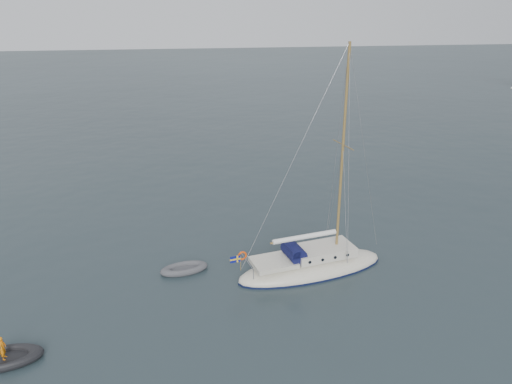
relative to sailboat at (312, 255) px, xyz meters
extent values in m
plane|color=black|center=(-2.85, 0.68, -1.11)|extent=(300.00, 300.00, 0.00)
ellipsoid|color=silver|center=(0.00, 0.00, -0.94)|extent=(9.76, 3.04, 1.63)
cube|color=beige|center=(0.76, 0.00, 0.17)|extent=(3.90, 2.06, 0.60)
cube|color=silver|center=(-2.61, 0.00, 0.00)|extent=(2.60, 2.06, 0.27)
cylinder|color=#0E1038|center=(-1.25, 0.00, 0.47)|extent=(1.04, 1.79, 1.04)
cube|color=#0E1038|center=(-1.47, 0.00, 0.69)|extent=(0.49, 1.79, 0.43)
cylinder|color=olive|center=(1.73, 0.00, 6.38)|extent=(0.16, 0.16, 13.02)
cylinder|color=olive|center=(1.73, 0.00, 7.03)|extent=(0.05, 2.39, 0.05)
cylinder|color=olive|center=(-0.55, 0.00, 1.33)|extent=(4.56, 0.11, 0.11)
cylinder|color=silver|center=(-0.55, 0.00, 1.39)|extent=(4.24, 0.30, 0.30)
cylinder|color=gray|center=(-4.34, 0.00, 0.47)|extent=(0.04, 2.39, 0.04)
torus|color=#EB4508|center=(-4.40, 0.65, 0.47)|extent=(0.59, 0.11, 0.59)
cylinder|color=olive|center=(-4.72, 0.00, 0.36)|extent=(0.03, 0.03, 0.98)
cube|color=navy|center=(-5.05, 0.00, 0.68)|extent=(0.65, 0.02, 0.41)
cube|color=yellow|center=(-5.05, 0.00, 0.68)|extent=(0.67, 0.03, 0.10)
cube|color=yellow|center=(-4.93, 0.00, 0.68)|extent=(0.10, 0.03, 0.43)
cylinder|color=black|center=(-0.65, 1.04, 0.17)|extent=(0.20, 0.07, 0.20)
cylinder|color=black|center=(-0.65, -1.04, 0.17)|extent=(0.20, 0.07, 0.20)
cylinder|color=black|center=(0.21, 1.04, 0.17)|extent=(0.20, 0.07, 0.20)
cylinder|color=black|center=(0.21, -1.04, 0.17)|extent=(0.20, 0.07, 0.20)
cylinder|color=black|center=(1.08, 1.04, 0.17)|extent=(0.20, 0.07, 0.20)
cylinder|color=black|center=(1.08, -1.04, 0.17)|extent=(0.20, 0.07, 0.20)
cylinder|color=black|center=(1.95, 1.04, 0.17)|extent=(0.20, 0.07, 0.20)
cylinder|color=black|center=(1.95, -1.04, 0.17)|extent=(0.20, 0.07, 0.20)
cube|color=#4B4B4F|center=(-8.00, 1.10, -0.98)|extent=(1.86, 0.77, 0.11)
cube|color=black|center=(-16.77, -6.17, -0.97)|extent=(2.43, 1.01, 0.12)
imported|color=orange|center=(-16.57, -6.17, -0.31)|extent=(0.32, 0.47, 1.24)
camera|label=1|loc=(-7.59, -26.92, 15.11)|focal=35.00mm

